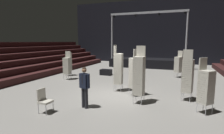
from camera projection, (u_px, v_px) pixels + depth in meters
ground_plane at (114, 95)px, 9.45m from camera, size 22.00×30.00×0.10m
arena_end_wall at (154, 32)px, 22.81m from camera, size 22.00×0.30×8.00m
bleacher_bank_left at (7, 61)px, 13.20m from camera, size 4.50×24.00×2.70m
stage_riser at (148, 62)px, 19.38m from camera, size 7.96×2.63×5.67m
man_with_tie at (84, 85)px, 7.34m from camera, size 0.56×0.35×1.73m
chair_stack_front_left at (118, 68)px, 9.87m from camera, size 0.47×0.47×2.56m
chair_stack_front_right at (178, 64)px, 13.70m from camera, size 0.61×0.61×2.05m
chair_stack_mid_left at (206, 86)px, 6.76m from camera, size 0.62×0.62×2.14m
chair_stack_mid_right at (68, 64)px, 14.46m from camera, size 0.52×0.52×1.88m
chair_stack_mid_centre at (135, 73)px, 8.99m from camera, size 0.62×0.62×2.39m
chair_stack_rear_left at (188, 75)px, 8.24m from camera, size 0.54×0.54×2.39m
chair_stack_rear_right at (67, 65)px, 12.94m from camera, size 0.47×0.47×2.05m
chair_stack_rear_centre at (139, 75)px, 7.84m from camera, size 0.49×0.49×2.56m
equipment_road_case at (106, 72)px, 14.81m from camera, size 0.91×0.62×0.46m
loose_chair_near_man at (44, 99)px, 6.91m from camera, size 0.46×0.46×0.95m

